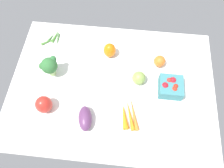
{
  "coord_description": "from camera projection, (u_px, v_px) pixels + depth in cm",
  "views": [
    {
      "loc": [
        -5.28,
        50.4,
        103.01
      ],
      "look_at": [
        0.0,
        0.0,
        4.0
      ],
      "focal_mm": 35.47,
      "sensor_mm": 36.0,
      "label": 1
    }
  ],
  "objects": [
    {
      "name": "tablecloth",
      "position": [
        112.0,
        87.0,
        1.14
      ],
      "size": [
        104.0,
        76.0,
        2.0
      ],
      "primitive_type": "cube",
      "color": "white",
      "rests_on": "ground"
    },
    {
      "name": "broccoli_head",
      "position": [
        49.0,
        66.0,
        1.1
      ],
      "size": [
        9.14,
        8.6,
        11.95
      ],
      "color": "#A7D185",
      "rests_on": "tablecloth"
    },
    {
      "name": "heirloom_tomato_orange",
      "position": [
        160.0,
        61.0,
        1.16
      ],
      "size": [
        6.13,
        6.13,
        6.13
      ],
      "primitive_type": "sphere",
      "color": "orange",
      "rests_on": "tablecloth"
    },
    {
      "name": "eggplant",
      "position": [
        85.0,
        118.0,
        1.02
      ],
      "size": [
        8.47,
        13.03,
        6.25
      ],
      "primitive_type": "ellipsoid",
      "rotation": [
        0.0,
        0.0,
        4.91
      ],
      "color": "#613562",
      "rests_on": "tablecloth"
    },
    {
      "name": "carrot_bunch",
      "position": [
        129.0,
        115.0,
        1.05
      ],
      "size": [
        9.99,
        16.29,
        2.91
      ],
      "color": "orange",
      "rests_on": "tablecloth"
    },
    {
      "name": "heirloom_tomato_green",
      "position": [
        139.0,
        78.0,
        1.11
      ],
      "size": [
        6.87,
        6.87,
        6.87
      ],
      "primitive_type": "sphere",
      "color": "#88A74E",
      "rests_on": "tablecloth"
    },
    {
      "name": "okra_pile",
      "position": [
        54.0,
        38.0,
        1.26
      ],
      "size": [
        9.76,
        12.42,
        1.46
      ],
      "color": "#4E8E39",
      "rests_on": "tablecloth"
    },
    {
      "name": "bell_pepper_red",
      "position": [
        44.0,
        104.0,
        1.04
      ],
      "size": [
        10.25,
        10.25,
        8.96
      ],
      "primitive_type": "ellipsoid",
      "rotation": [
        0.0,
        0.0,
        5.09
      ],
      "color": "red",
      "rests_on": "tablecloth"
    },
    {
      "name": "bell_pepper_orange",
      "position": [
        110.0,
        50.0,
        1.18
      ],
      "size": [
        9.1,
        9.1,
        8.61
      ],
      "primitive_type": "ellipsoid",
      "rotation": [
        0.0,
        0.0,
        5.73
      ],
      "color": "orange",
      "rests_on": "tablecloth"
    },
    {
      "name": "berry_basket",
      "position": [
        171.0,
        87.0,
        1.09
      ],
      "size": [
        11.45,
        11.45,
        7.27
      ],
      "color": "teal",
      "rests_on": "tablecloth"
    }
  ]
}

